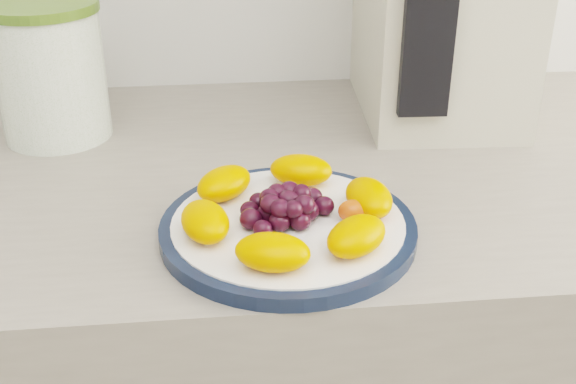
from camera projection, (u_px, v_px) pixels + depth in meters
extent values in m
cylinder|color=#121D32|center=(288.00, 229.00, 0.73)|extent=(0.26, 0.26, 0.01)
cylinder|color=white|center=(288.00, 228.00, 0.73)|extent=(0.23, 0.23, 0.02)
cylinder|color=#416A20|center=(51.00, 76.00, 0.92)|extent=(0.16, 0.16, 0.16)
cylinder|color=#4E6B25|center=(40.00, 6.00, 0.88)|extent=(0.17, 0.17, 0.01)
cube|color=black|center=(431.00, 8.00, 0.83)|extent=(0.06, 0.02, 0.26)
ellipsoid|color=#FD7800|center=(369.00, 197.00, 0.73)|extent=(0.05, 0.07, 0.03)
ellipsoid|color=#FD7800|center=(301.00, 170.00, 0.79)|extent=(0.08, 0.06, 0.03)
ellipsoid|color=#FD7800|center=(224.00, 183.00, 0.76)|extent=(0.08, 0.08, 0.03)
ellipsoid|color=#FD7800|center=(205.00, 221.00, 0.69)|extent=(0.06, 0.08, 0.03)
ellipsoid|color=#FD7800|center=(273.00, 252.00, 0.64)|extent=(0.08, 0.06, 0.03)
ellipsoid|color=#FD7800|center=(356.00, 236.00, 0.67)|extent=(0.08, 0.08, 0.03)
ellipsoid|color=black|center=(288.00, 213.00, 0.72)|extent=(0.02, 0.02, 0.02)
ellipsoid|color=black|center=(308.00, 211.00, 0.72)|extent=(0.02, 0.02, 0.02)
ellipsoid|color=black|center=(296.00, 204.00, 0.73)|extent=(0.02, 0.02, 0.02)
ellipsoid|color=black|center=(276.00, 205.00, 0.73)|extent=(0.02, 0.02, 0.02)
ellipsoid|color=black|center=(268.00, 213.00, 0.72)|extent=(0.02, 0.02, 0.02)
ellipsoid|color=black|center=(280.00, 221.00, 0.70)|extent=(0.02, 0.02, 0.02)
ellipsoid|color=black|center=(300.00, 220.00, 0.70)|extent=(0.02, 0.02, 0.02)
ellipsoid|color=black|center=(324.00, 206.00, 0.73)|extent=(0.02, 0.02, 0.02)
ellipsoid|color=black|center=(312.00, 197.00, 0.75)|extent=(0.02, 0.02, 0.02)
ellipsoid|color=black|center=(294.00, 194.00, 0.75)|extent=(0.02, 0.02, 0.02)
ellipsoid|color=black|center=(275.00, 196.00, 0.75)|extent=(0.02, 0.02, 0.02)
ellipsoid|color=black|center=(259.00, 201.00, 0.74)|extent=(0.02, 0.02, 0.02)
ellipsoid|color=black|center=(250.00, 210.00, 0.72)|extent=(0.02, 0.02, 0.02)
ellipsoid|color=black|center=(251.00, 219.00, 0.71)|extent=(0.02, 0.02, 0.02)
ellipsoid|color=black|center=(262.00, 229.00, 0.69)|extent=(0.02, 0.02, 0.02)
ellipsoid|color=black|center=(288.00, 200.00, 0.71)|extent=(0.02, 0.02, 0.02)
ellipsoid|color=black|center=(301.00, 193.00, 0.72)|extent=(0.02, 0.02, 0.02)
ellipsoid|color=black|center=(289.00, 191.00, 0.73)|extent=(0.02, 0.02, 0.02)
ellipsoid|color=black|center=(277.00, 193.00, 0.73)|extent=(0.02, 0.02, 0.02)
ellipsoid|color=black|center=(269.00, 198.00, 0.72)|extent=(0.02, 0.02, 0.02)
ellipsoid|color=black|center=(271.00, 204.00, 0.70)|extent=(0.02, 0.02, 0.02)
ellipsoid|color=black|center=(280.00, 208.00, 0.70)|extent=(0.02, 0.02, 0.02)
ellipsoid|color=black|center=(293.00, 209.00, 0.70)|extent=(0.02, 0.02, 0.02)
ellipsoid|color=black|center=(304.00, 205.00, 0.70)|extent=(0.02, 0.02, 0.02)
ellipsoid|color=#EB4617|center=(353.00, 211.00, 0.72)|extent=(0.03, 0.03, 0.02)
ellipsoid|color=#EB4617|center=(377.00, 207.00, 0.73)|extent=(0.04, 0.03, 0.02)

